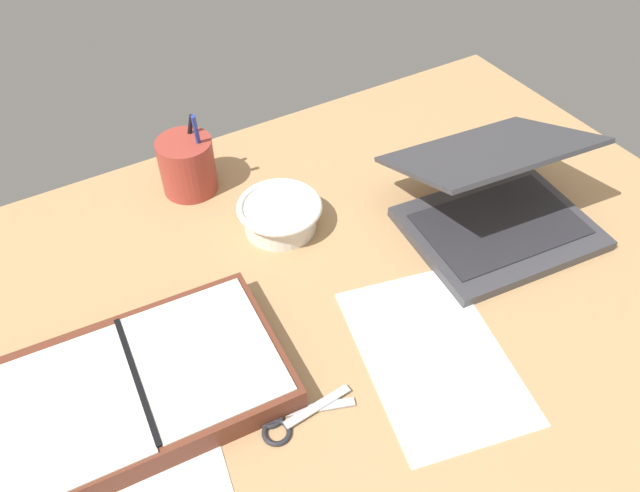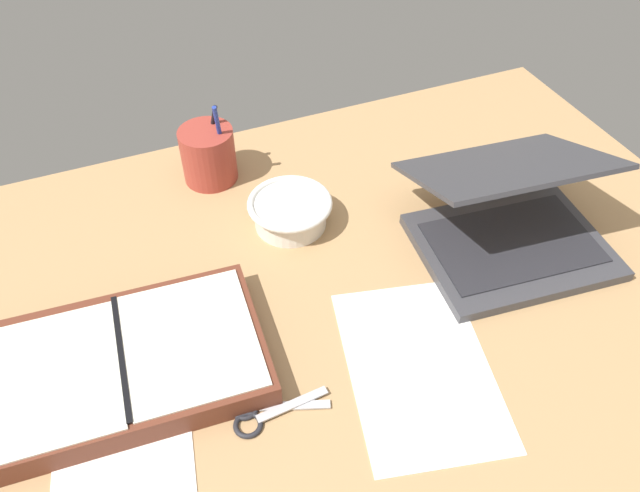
{
  "view_description": "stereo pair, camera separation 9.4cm",
  "coord_description": "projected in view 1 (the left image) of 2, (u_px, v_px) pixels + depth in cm",
  "views": [
    {
      "loc": [
        -33.26,
        -51.09,
        75.56
      ],
      "look_at": [
        0.54,
        6.46,
        9.0
      ],
      "focal_mm": 35.0,
      "sensor_mm": 36.0,
      "label": 1
    },
    {
      "loc": [
        -24.82,
        -55.28,
        75.56
      ],
      "look_at": [
        0.54,
        6.46,
        9.0
      ],
      "focal_mm": 35.0,
      "sensor_mm": 36.0,
      "label": 2
    }
  ],
  "objects": [
    {
      "name": "laptop",
      "position": [
        496.0,
        203.0,
        1.04
      ],
      "size": [
        32.76,
        32.66,
        17.45
      ],
      "rotation": [
        0.0,
        0.0,
        -0.1
      ],
      "color": "#38383D",
      "rests_on": "desk_top"
    },
    {
      "name": "desk_top",
      "position": [
        338.0,
        310.0,
        0.96
      ],
      "size": [
        140.0,
        100.0,
        2.0
      ],
      "primitive_type": "cube",
      "color": "tan",
      "rests_on": "ground"
    },
    {
      "name": "paper_sheet_front",
      "position": [
        433.0,
        355.0,
        0.89
      ],
      "size": [
        25.66,
        33.33,
        0.16
      ],
      "primitive_type": "cube",
      "rotation": [
        0.0,
        0.0,
        -0.22
      ],
      "color": "white",
      "rests_on": "desk_top"
    },
    {
      "name": "scissors",
      "position": [
        285.0,
        419.0,
        0.81
      ],
      "size": [
        13.32,
        6.5,
        0.8
      ],
      "rotation": [
        0.0,
        0.0,
        -0.14
      ],
      "color": "#B7B7BC",
      "rests_on": "desk_top"
    },
    {
      "name": "planner",
      "position": [
        140.0,
        388.0,
        0.82
      ],
      "size": [
        39.53,
        25.94,
        4.4
      ],
      "rotation": [
        0.0,
        0.0,
        -0.07
      ],
      "color": "brown",
      "rests_on": "desk_top"
    },
    {
      "name": "pen_cup",
      "position": [
        187.0,
        165.0,
        1.11
      ],
      "size": [
        9.89,
        9.89,
        16.45
      ],
      "color": "#9E382D",
      "rests_on": "desk_top"
    },
    {
      "name": "bowl",
      "position": [
        280.0,
        214.0,
        1.05
      ],
      "size": [
        14.46,
        14.46,
        5.25
      ],
      "color": "silver",
      "rests_on": "desk_top"
    }
  ]
}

